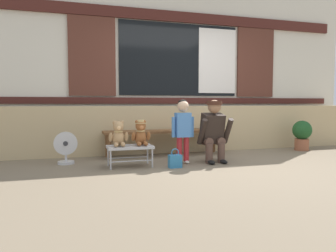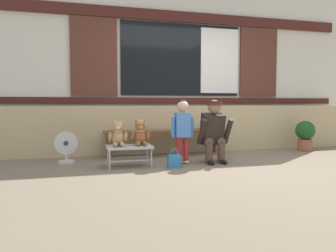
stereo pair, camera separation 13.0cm
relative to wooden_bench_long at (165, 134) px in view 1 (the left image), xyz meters
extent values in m
plane|color=#756651|center=(0.53, -1.06, -0.37)|extent=(60.00, 60.00, 0.00)
cube|color=tan|center=(0.53, 0.37, 0.05)|extent=(7.40, 0.25, 0.85)
cube|color=silver|center=(0.53, 0.89, 1.42)|extent=(7.55, 0.20, 3.58)
cube|color=#471E19|center=(0.53, 0.77, 0.58)|extent=(6.95, 0.04, 0.12)
cube|color=black|center=(0.53, 0.78, 1.38)|extent=(2.40, 0.03, 1.40)
cube|color=white|center=(1.32, 0.76, 1.38)|extent=(0.81, 0.02, 1.29)
cube|color=#562D23|center=(-1.15, 0.77, 1.38)|extent=(0.84, 0.05, 1.43)
cube|color=#562D23|center=(2.21, 0.77, 1.38)|extent=(0.84, 0.05, 1.43)
cube|color=#471E19|center=(0.53, 0.76, 2.20)|extent=(6.95, 0.06, 0.20)
cube|color=brown|center=(0.00, -0.14, 0.05)|extent=(2.10, 0.11, 0.04)
cube|color=brown|center=(0.00, 0.00, 0.05)|extent=(2.10, 0.11, 0.04)
cube|color=brown|center=(0.00, 0.14, 0.05)|extent=(2.10, 0.11, 0.04)
cylinder|color=brown|center=(-0.97, -0.14, -0.17)|extent=(0.07, 0.07, 0.40)
cylinder|color=brown|center=(-0.97, 0.14, -0.17)|extent=(0.07, 0.07, 0.40)
cylinder|color=brown|center=(0.97, -0.14, -0.17)|extent=(0.07, 0.07, 0.40)
cylinder|color=brown|center=(0.97, 0.14, -0.17)|extent=(0.07, 0.07, 0.40)
cube|color=#BCBCC1|center=(-0.75, -0.79, -0.09)|extent=(0.64, 0.36, 0.04)
cylinder|color=#BCBCC1|center=(-1.04, -0.94, -0.24)|extent=(0.02, 0.02, 0.26)
cylinder|color=#BCBCC1|center=(-1.04, -0.64, -0.24)|extent=(0.02, 0.02, 0.26)
cylinder|color=#BCBCC1|center=(-0.46, -0.94, -0.24)|extent=(0.02, 0.02, 0.26)
cylinder|color=#BCBCC1|center=(-0.46, -0.64, -0.24)|extent=(0.02, 0.02, 0.26)
cylinder|color=#BCBCC1|center=(-0.75, -0.94, -0.27)|extent=(0.58, 0.02, 0.02)
cylinder|color=#BCBCC1|center=(-0.75, -0.64, -0.27)|extent=(0.58, 0.02, 0.02)
ellipsoid|color=tan|center=(-0.91, -0.77, 0.04)|extent=(0.17, 0.14, 0.22)
sphere|color=tan|center=(-0.91, -0.78, 0.20)|extent=(0.15, 0.15, 0.15)
sphere|color=#F4C188|center=(-0.91, -0.83, 0.19)|extent=(0.06, 0.06, 0.06)
sphere|color=tan|center=(-0.96, -0.77, 0.26)|extent=(0.06, 0.06, 0.06)
ellipsoid|color=tan|center=(-1.02, -0.80, 0.06)|extent=(0.06, 0.11, 0.16)
ellipsoid|color=tan|center=(-0.96, -0.88, -0.04)|extent=(0.06, 0.15, 0.06)
sphere|color=tan|center=(-0.86, -0.77, 0.26)|extent=(0.06, 0.06, 0.06)
ellipsoid|color=tan|center=(-0.80, -0.80, 0.06)|extent=(0.06, 0.11, 0.16)
ellipsoid|color=tan|center=(-0.86, -0.88, -0.04)|extent=(0.06, 0.15, 0.06)
torus|color=#D6B775|center=(-0.91, -0.77, 0.13)|extent=(0.13, 0.13, 0.02)
ellipsoid|color=#93562D|center=(-0.59, -0.77, 0.04)|extent=(0.17, 0.14, 0.22)
sphere|color=#93562D|center=(-0.59, -0.78, 0.20)|extent=(0.15, 0.15, 0.15)
sphere|color=#C87B48|center=(-0.59, -0.83, 0.19)|extent=(0.06, 0.06, 0.06)
sphere|color=#93562D|center=(-0.64, -0.77, 0.26)|extent=(0.06, 0.06, 0.06)
ellipsoid|color=#93562D|center=(-0.70, -0.80, 0.06)|extent=(0.06, 0.11, 0.16)
ellipsoid|color=#93562D|center=(-0.64, -0.88, -0.04)|extent=(0.06, 0.15, 0.06)
sphere|color=#93562D|center=(-0.54, -0.77, 0.26)|extent=(0.06, 0.06, 0.06)
ellipsoid|color=#93562D|center=(-0.48, -0.80, 0.06)|extent=(0.06, 0.11, 0.16)
ellipsoid|color=#93562D|center=(-0.54, -0.88, -0.04)|extent=(0.06, 0.15, 0.06)
torus|color=#D6B775|center=(-0.59, -0.77, 0.13)|extent=(0.13, 0.13, 0.02)
cylinder|color=#D6B775|center=(-0.59, -0.77, 0.24)|extent=(0.17, 0.17, 0.01)
cylinder|color=#D6B775|center=(-0.59, -0.77, 0.27)|extent=(0.10, 0.10, 0.04)
cylinder|color=#B7282D|center=(-0.01, -0.79, -0.15)|extent=(0.08, 0.08, 0.36)
ellipsoid|color=silver|center=(-0.01, -0.81, -0.35)|extent=(0.07, 0.12, 0.05)
cylinder|color=#B7282D|center=(0.10, -0.79, -0.15)|extent=(0.08, 0.08, 0.36)
ellipsoid|color=silver|center=(0.10, -0.81, -0.35)|extent=(0.07, 0.12, 0.05)
cube|color=#4C84CC|center=(0.05, -0.79, 0.21)|extent=(0.22, 0.15, 0.36)
cylinder|color=#4C84CC|center=(-0.10, -0.79, 0.18)|extent=(0.06, 0.06, 0.30)
cylinder|color=#4C84CC|center=(0.19, -0.79, 0.18)|extent=(0.06, 0.06, 0.30)
sphere|color=#DBB28E|center=(0.05, -0.79, 0.49)|extent=(0.17, 0.17, 0.17)
sphere|color=black|center=(0.05, -0.78, 0.51)|extent=(0.16, 0.16, 0.16)
cylinder|color=brown|center=(0.43, -0.88, -0.22)|extent=(0.11, 0.11, 0.30)
cylinder|color=brown|center=(0.43, -0.74, -0.05)|extent=(0.13, 0.32, 0.13)
ellipsoid|color=black|center=(0.43, -0.96, -0.34)|extent=(0.09, 0.20, 0.06)
cylinder|color=brown|center=(0.63, -0.88, -0.22)|extent=(0.11, 0.11, 0.30)
cylinder|color=brown|center=(0.63, -0.74, -0.05)|extent=(0.13, 0.32, 0.13)
ellipsoid|color=black|center=(0.63, -0.96, -0.34)|extent=(0.09, 0.20, 0.06)
cube|color=#2D231E|center=(0.53, -0.77, 0.15)|extent=(0.32, 0.30, 0.47)
cylinder|color=#2D231E|center=(0.32, -0.87, 0.11)|extent=(0.08, 0.28, 0.40)
cylinder|color=#2D231E|center=(0.74, -0.87, 0.11)|extent=(0.08, 0.28, 0.40)
sphere|color=#9E7051|center=(0.53, -0.84, 0.48)|extent=(0.20, 0.20, 0.20)
cylinder|color=#422319|center=(0.53, -0.84, 0.53)|extent=(0.23, 0.23, 0.06)
cube|color=brown|center=(0.72, -0.68, 0.01)|extent=(0.10, 0.22, 0.16)
cube|color=teal|center=(-0.16, -1.04, -0.28)|extent=(0.18, 0.11, 0.18)
torus|color=teal|center=(-0.16, -1.04, -0.16)|extent=(0.11, 0.01, 0.11)
cylinder|color=brown|center=(2.68, -0.16, -0.26)|extent=(0.26, 0.26, 0.22)
sphere|color=#1E4C23|center=(2.68, -0.16, 0.02)|extent=(0.36, 0.36, 0.36)
cylinder|color=silver|center=(-1.63, -0.31, -0.35)|extent=(0.24, 0.24, 0.04)
cylinder|color=silver|center=(-1.63, -0.31, -0.28)|extent=(0.04, 0.04, 0.10)
cylinder|color=silver|center=(-1.63, -0.33, -0.06)|extent=(0.34, 0.06, 0.34)
cylinder|color=#333338|center=(-1.63, -0.33, -0.06)|extent=(0.07, 0.08, 0.07)
camera|label=1|loc=(-1.54, -5.29, 0.53)|focal=34.51mm
camera|label=2|loc=(-1.41, -5.33, 0.53)|focal=34.51mm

